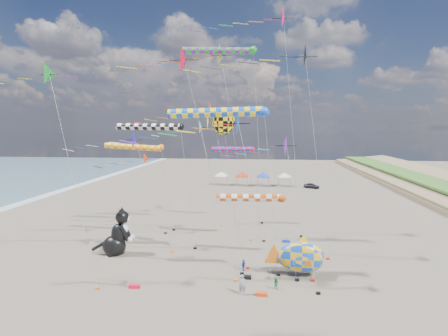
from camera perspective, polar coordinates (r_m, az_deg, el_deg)
ground at (r=26.71m, az=-3.03°, el=-24.52°), size 260.00×260.00×0.00m
delta_kite_0 at (r=42.93m, az=-2.20°, el=17.78°), size 12.91×2.68×23.71m
delta_kite_1 at (r=45.73m, az=8.10°, el=23.06°), size 14.20×2.97×28.53m
delta_kite_2 at (r=48.57m, az=-4.59°, el=6.33°), size 9.42×2.10×14.95m
delta_kite_3 at (r=31.27m, az=-6.64°, el=16.56°), size 14.30×2.80×20.88m
delta_kite_4 at (r=46.53m, az=-14.67°, el=0.98°), size 9.45×1.65×10.67m
delta_kite_5 at (r=21.76m, az=-3.42°, el=6.24°), size 10.78×1.60×14.93m
delta_kite_6 at (r=33.57m, az=-4.46°, el=8.88°), size 11.14×2.09×16.51m
delta_kite_7 at (r=39.41m, az=-15.09°, el=4.02°), size 11.09×2.01×13.54m
delta_kite_8 at (r=32.58m, az=-26.97°, el=13.22°), size 9.75×2.04×19.32m
delta_kite_9 at (r=37.14m, az=11.43°, el=17.02°), size 14.45×2.61×22.20m
delta_kite_10 at (r=28.41m, az=7.88°, el=3.08°), size 9.04×1.94×13.38m
windsock_0 at (r=42.65m, az=-0.43°, el=18.50°), size 9.94×0.83×23.10m
windsock_1 at (r=49.87m, az=1.71°, el=3.01°), size 7.49×0.72×11.11m
windsock_2 at (r=39.95m, az=-11.71°, el=6.53°), size 9.06×0.79×14.31m
windsock_3 at (r=31.95m, az=-0.47°, el=8.98°), size 10.40×0.92×15.63m
windsock_4 at (r=47.90m, az=-14.22°, el=3.29°), size 9.46×0.79×11.65m
windsock_5 at (r=31.38m, az=4.72°, el=-4.95°), size 7.58×0.72×7.94m
angelfish_kite at (r=33.80m, az=-0.46°, el=7.48°), size 3.74×3.02×15.75m
cat_inflatable at (r=40.21m, az=-17.17°, el=-9.85°), size 4.13×2.51×5.23m
fish_inflatable at (r=34.22m, az=12.39°, el=-14.03°), size 5.83×2.11×4.07m
person_adult at (r=30.50m, az=3.02°, el=-18.52°), size 0.68×0.49×1.71m
child_green at (r=31.77m, az=8.50°, el=-18.19°), size 0.61×0.55×1.04m
child_blue at (r=35.13m, az=3.20°, el=-15.54°), size 0.56×0.72×1.13m
kite_bag_0 at (r=30.76m, az=6.18°, el=-19.79°), size 0.90×0.44×0.30m
kite_bag_1 at (r=43.82m, az=10.08°, el=-11.66°), size 0.90×0.44×0.30m
kite_bag_2 at (r=32.83m, az=-14.46°, el=-18.19°), size 0.90×0.44×0.30m
kite_bag_3 at (r=33.64m, az=3.66°, el=-17.36°), size 0.90×0.44×0.30m
tent_row at (r=83.27m, az=4.69°, el=-0.77°), size 19.20×4.20×3.80m
parked_car at (r=82.40m, az=14.11°, el=-2.81°), size 3.81×2.95×1.21m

